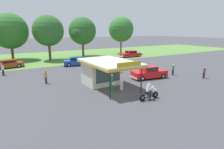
% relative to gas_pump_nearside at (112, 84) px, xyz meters
% --- Properties ---
extents(ground_plane, '(300.00, 300.00, 0.00)m').
position_rel_gas_pump_nearside_xyz_m(ground_plane, '(0.36, -0.64, -0.89)').
color(ground_plane, '#424247').
extents(grass_verge_strip, '(120.00, 24.00, 0.01)m').
position_rel_gas_pump_nearside_xyz_m(grass_verge_strip, '(0.36, 29.36, -0.88)').
color(grass_verge_strip, '#56843D').
rests_on(grass_verge_strip, ground).
extents(service_station_kiosk, '(4.57, 7.43, 3.43)m').
position_rel_gas_pump_nearside_xyz_m(service_station_kiosk, '(0.60, 2.94, 0.87)').
color(service_station_kiosk, beige).
rests_on(service_station_kiosk, ground).
extents(gas_pump_nearside, '(0.44, 0.44, 1.94)m').
position_rel_gas_pump_nearside_xyz_m(gas_pump_nearside, '(0.00, 0.00, 0.00)').
color(gas_pump_nearside, slate).
rests_on(gas_pump_nearside, ground).
extents(gas_pump_offside, '(0.44, 0.44, 2.07)m').
position_rel_gas_pump_nearside_xyz_m(gas_pump_offside, '(1.20, 0.00, 0.06)').
color(gas_pump_offside, slate).
rests_on(gas_pump_offside, ground).
extents(motorcycle_with_rider, '(2.23, 0.70, 1.58)m').
position_rel_gas_pump_nearside_xyz_m(motorcycle_with_rider, '(1.80, -3.57, -0.23)').
color(motorcycle_with_rider, black).
rests_on(motorcycle_with_rider, ground).
extents(featured_classic_sedan, '(5.09, 2.59, 1.62)m').
position_rel_gas_pump_nearside_xyz_m(featured_classic_sedan, '(7.24, 2.39, -0.16)').
color(featured_classic_sedan, red).
rests_on(featured_classic_sedan, ground).
extents(parked_car_back_row_far_right, '(5.78, 2.76, 1.41)m').
position_rel_gas_pump_nearside_xyz_m(parked_car_back_row_far_right, '(-8.80, 19.91, -0.23)').
color(parked_car_back_row_far_right, '#993819').
rests_on(parked_car_back_row_far_right, ground).
extents(parked_car_back_row_left, '(5.42, 2.11, 1.54)m').
position_rel_gas_pump_nearside_xyz_m(parked_car_back_row_left, '(17.30, 19.94, -0.18)').
color(parked_car_back_row_left, red).
rests_on(parked_car_back_row_left, ground).
extents(parked_car_back_row_far_left, '(5.69, 3.09, 1.57)m').
position_rel_gas_pump_nearside_xyz_m(parked_car_back_row_far_left, '(2.52, 16.03, -0.17)').
color(parked_car_back_row_far_left, '#19479E').
rests_on(parked_car_back_row_far_left, ground).
extents(bystander_strolling_foreground, '(0.34, 0.34, 1.50)m').
position_rel_gas_pump_nearside_xyz_m(bystander_strolling_foreground, '(13.45, -1.47, -0.09)').
color(bystander_strolling_foreground, black).
rests_on(bystander_strolling_foreground, ground).
extents(bystander_standing_back_lot, '(0.34, 0.34, 1.66)m').
position_rel_gas_pump_nearside_xyz_m(bystander_standing_back_lot, '(-5.14, 6.72, -0.01)').
color(bystander_standing_back_lot, '#2D3351').
rests_on(bystander_standing_back_lot, ground).
extents(bystander_admiring_sedan, '(0.34, 0.34, 1.56)m').
position_rel_gas_pump_nearside_xyz_m(bystander_admiring_sedan, '(11.38, 1.95, -0.07)').
color(bystander_admiring_sedan, black).
rests_on(bystander_admiring_sedan, ground).
extents(bystander_leaning_by_kiosk, '(0.34, 0.34, 1.52)m').
position_rel_gas_pump_nearside_xyz_m(bystander_leaning_by_kiosk, '(7.22, 10.32, -0.10)').
color(bystander_leaning_by_kiosk, brown).
rests_on(bystander_leaning_by_kiosk, ground).
extents(bystander_chatting_near_pumps, '(0.34, 0.34, 1.68)m').
position_rel_gas_pump_nearside_xyz_m(bystander_chatting_near_pumps, '(-9.40, 14.13, 0.00)').
color(bystander_chatting_near_pumps, black).
rests_on(bystander_chatting_near_pumps, ground).
extents(tree_oak_distant_spare, '(7.41, 7.41, 9.82)m').
position_rel_gas_pump_nearside_xyz_m(tree_oak_distant_spare, '(-7.19, 29.32, 5.04)').
color(tree_oak_distant_spare, brown).
rests_on(tree_oak_distant_spare, ground).
extents(tree_oak_left, '(6.62, 6.62, 9.81)m').
position_rel_gas_pump_nearside_xyz_m(tree_oak_left, '(19.07, 26.79, 5.41)').
color(tree_oak_left, brown).
rests_on(tree_oak_left, ground).
extents(tree_oak_far_right, '(6.36, 6.43, 9.34)m').
position_rel_gas_pump_nearside_xyz_m(tree_oak_far_right, '(-0.46, 24.67, 5.10)').
color(tree_oak_far_right, brown).
rests_on(tree_oak_far_right, ground).
extents(tree_oak_centre, '(6.49, 6.49, 9.34)m').
position_rel_gas_pump_nearside_xyz_m(tree_oak_centre, '(7.76, 26.56, 5.05)').
color(tree_oak_centre, brown).
rests_on(tree_oak_centre, ground).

